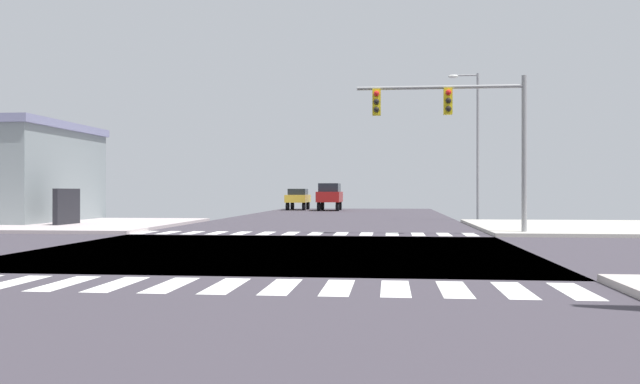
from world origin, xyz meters
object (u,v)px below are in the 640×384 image
object	(u,v)px
suv_nearside_1	(330,194)
sedan_farside_1	(298,197)
street_lamp	(474,133)
traffic_signal_mast	(456,118)

from	to	relation	value
suv_nearside_1	sedan_farside_1	distance (m)	3.44
street_lamp	suv_nearside_1	distance (m)	21.16
traffic_signal_mast	street_lamp	size ratio (longest dim) A/B	0.77
street_lamp	suv_nearside_1	size ratio (longest dim) A/B	1.84
suv_nearside_1	street_lamp	bearing A→B (deg)	118.58
sedan_farside_1	suv_nearside_1	bearing A→B (deg)	150.99
street_lamp	sedan_farside_1	xyz separation A→B (m)	(-12.97, 19.97, -3.91)
suv_nearside_1	sedan_farside_1	bearing A→B (deg)	-29.01
sedan_farside_1	street_lamp	bearing A→B (deg)	123.01
street_lamp	sedan_farside_1	world-z (taller)	street_lamp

